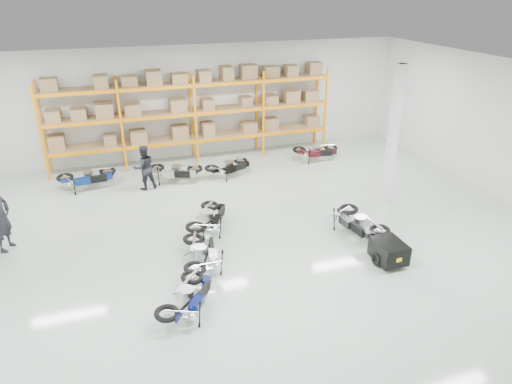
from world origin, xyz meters
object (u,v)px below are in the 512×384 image
object	(u,v)px
moto_silver_left	(202,249)
moto_back_a	(87,174)
moto_back_b	(174,168)
person_left	(0,217)
trailer	(389,251)
person_back	(144,168)
moto_back_d	(317,148)
moto_touring_right	(358,218)
moto_blue_centre	(188,293)
moto_black_far_left	(209,214)
moto_back_c	(229,164)

from	to	relation	value
moto_silver_left	moto_back_a	bearing A→B (deg)	-56.10
moto_back_b	person_left	bearing A→B (deg)	143.91
moto_back_a	trailer	bearing A→B (deg)	-141.14
person_back	moto_back_b	bearing A→B (deg)	-175.55
moto_silver_left	moto_back_d	world-z (taller)	moto_silver_left
trailer	moto_back_b	size ratio (longest dim) A/B	0.88
moto_touring_right	trailer	world-z (taller)	moto_touring_right
person_back	trailer	bearing A→B (deg)	116.18
moto_touring_right	moto_back_d	xyz separation A→B (m)	(1.51, 5.95, -0.02)
moto_back_d	moto_blue_centre	bearing A→B (deg)	146.10
moto_silver_left	moto_black_far_left	size ratio (longest dim) A/B	1.00
moto_touring_right	moto_back_c	world-z (taller)	moto_touring_right
moto_back_c	person_back	xyz separation A→B (m)	(-3.13, -0.21, 0.31)
moto_silver_left	person_left	world-z (taller)	person_left
moto_back_b	moto_back_c	distance (m)	2.05
moto_blue_centre	moto_black_far_left	size ratio (longest dim) A/B	0.96
moto_back_b	person_back	size ratio (longest dim) A/B	1.07
moto_silver_left	moto_back_c	distance (m)	6.08
moto_silver_left	moto_black_far_left	bearing A→B (deg)	-99.19
moto_touring_right	moto_back_b	xyz separation A→B (m)	(-4.38, 5.54, -0.00)
moto_back_a	moto_back_b	distance (m)	3.04
moto_blue_centre	moto_black_far_left	xyz separation A→B (m)	(1.27, 3.47, 0.02)
trailer	person_back	world-z (taller)	person_back
trailer	moto_back_c	size ratio (longest dim) A/B	0.94
moto_touring_right	person_left	bearing A→B (deg)	158.77
trailer	moto_touring_right	bearing A→B (deg)	89.86
moto_blue_centre	moto_silver_left	bearing A→B (deg)	-77.81
moto_blue_centre	person_left	distance (m)	5.96
moto_silver_left	moto_back_a	xyz separation A→B (m)	(-2.81, 6.14, 0.02)
moto_back_d	person_back	bearing A→B (deg)	103.00
moto_touring_right	person_back	bearing A→B (deg)	128.73
person_back	person_left	bearing A→B (deg)	23.25
person_left	moto_blue_centre	bearing A→B (deg)	-111.28
person_left	moto_back_b	bearing A→B (deg)	-34.58
moto_silver_left	moto_back_a	distance (m)	6.75
person_back	moto_blue_centre	bearing A→B (deg)	79.21
moto_back_d	person_back	world-z (taller)	person_back
moto_blue_centre	trailer	distance (m)	5.25
moto_back_b	person_left	distance (m)	6.07
moto_back_a	person_back	world-z (taller)	person_back
moto_touring_right	moto_back_b	size ratio (longest dim) A/B	1.00
moto_touring_right	moto_back_c	size ratio (longest dim) A/B	1.08
moto_silver_left	person_back	world-z (taller)	person_back
trailer	moto_back_c	world-z (taller)	moto_back_c
moto_silver_left	moto_back_c	size ratio (longest dim) A/B	1.04
moto_back_a	moto_back_c	bearing A→B (deg)	-101.26
moto_black_far_left	person_left	bearing A→B (deg)	23.03
moto_back_c	person_left	distance (m)	7.83
moto_silver_left	person_left	distance (m)	5.54
moto_back_b	person_left	world-z (taller)	person_left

